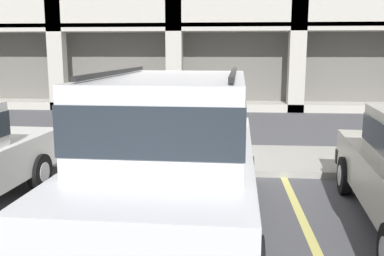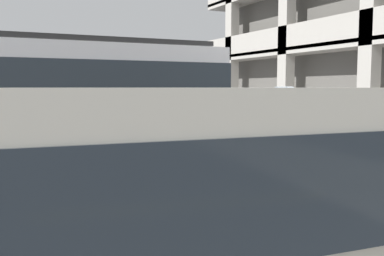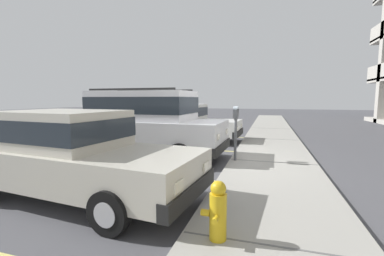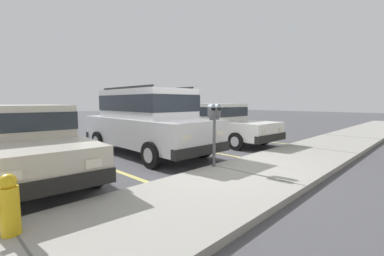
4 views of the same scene
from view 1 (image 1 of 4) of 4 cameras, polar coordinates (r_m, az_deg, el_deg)
name	(u,v)px [view 1 (image 1 of 4)]	position (r m, az deg, el deg)	size (l,w,h in m)	color
ground_plane	(193,182)	(7.72, 0.16, -7.18)	(80.00, 80.00, 0.10)	#4C4C51
sidewalk	(198,158)	(8.93, 0.83, -4.03)	(40.00, 2.20, 0.12)	#9E9B93
parking_stall_lines	(298,210)	(6.44, 13.99, -10.58)	(13.15, 4.80, 0.01)	#DBD16B
silver_suv	(175,150)	(5.14, -2.33, -2.92)	(2.12, 4.83, 2.03)	silver
parking_meter_near	(200,111)	(7.78, 1.02, 2.33)	(0.35, 0.12, 1.43)	#595B60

